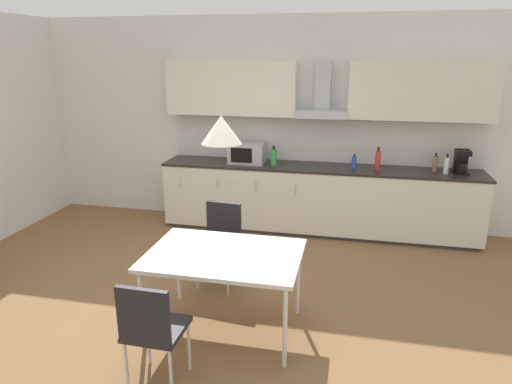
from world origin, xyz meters
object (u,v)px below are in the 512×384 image
Objects in this scene: bottle_green at (274,157)px; bottle_white at (446,165)px; microwave at (247,153)px; coffee_maker at (461,161)px; bottle_blue at (354,162)px; chair_near_left at (151,325)px; pendant_lamp at (221,130)px; chair_far_left at (221,236)px; bottle_red at (378,160)px; dining_table at (224,258)px; bottle_brown at (435,164)px.

bottle_white is (2.19, 0.01, -0.00)m from bottle_green.
microwave is 1.60× the size of coffee_maker.
bottle_green is at bearing -177.14° from bottle_blue.
bottle_blue reaches higher than chair_near_left.
bottle_green is 0.81× the size of pendant_lamp.
bottle_white is at bearing 34.29° from chair_far_left.
bottle_red is (1.73, 0.00, -0.02)m from microwave.
bottle_brown is at bearing 51.60° from dining_table.
pendant_lamp reaches higher than chair_far_left.
bottle_green is 0.20× the size of dining_table.
bottle_brown is 3.30m from dining_table.
chair_far_left is at bearing 108.83° from pendant_lamp.
dining_table is (0.40, -2.54, -0.37)m from microwave.
chair_near_left is at bearing -127.76° from coffee_maker.
coffee_maker is 0.23× the size of dining_table.
bottle_brown is at bearing 1.08° from bottle_blue.
microwave reaches higher than bottle_blue.
bottle_white is 0.29× the size of chair_far_left.
coffee_maker is at bearing 47.62° from pendant_lamp.
pendant_lamp is at bearing -128.40° from bottle_brown.
bottle_green is (-1.36, -0.05, -0.01)m from bottle_red.
coffee_maker is at bearing 47.62° from dining_table.
coffee_maker is 3.19m from chair_far_left.
microwave is 0.38m from bottle_green.
microwave is 1.91× the size of bottle_white.
bottle_blue is (-0.30, 0.01, -0.04)m from bottle_red.
bottle_brown is (-0.31, 0.00, -0.05)m from coffee_maker.
bottle_white is at bearing -161.22° from coffee_maker.
bottle_white reaches higher than bottle_brown.
coffee_maker is 1.16× the size of bottle_green.
dining_table is (0.03, -2.50, -0.34)m from bottle_green.
microwave is 2.68m from pendant_lamp.
bottle_brown is at bearing 55.62° from chair_near_left.
bottle_green is (0.38, -0.04, -0.03)m from microwave.
microwave is 0.37× the size of dining_table.
chair_near_left reaches higher than dining_table.
chair_far_left is (-1.62, -1.71, -0.51)m from bottle_red.
bottle_blue is (1.06, 0.05, -0.03)m from bottle_green.
dining_table is at bearing -71.17° from chair_far_left.
bottle_green is at bearing -6.51° from microwave.
bottle_white is at bearing -2.33° from bottle_blue.
dining_table is (-2.16, -2.51, -0.33)m from bottle_white.
bottle_red is at bearing -178.71° from coffee_maker.
bottle_red is at bearing -177.93° from bottle_brown.
bottle_white is at bearing 49.24° from pendant_lamp.
bottle_green reaches higher than bottle_white.
microwave reaches higher than bottle_brown.
bottle_brown is 0.28× the size of chair_far_left.
bottle_blue is at bearing 2.86° from bottle_green.
bottle_blue is at bearing -179.29° from coffee_maker.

